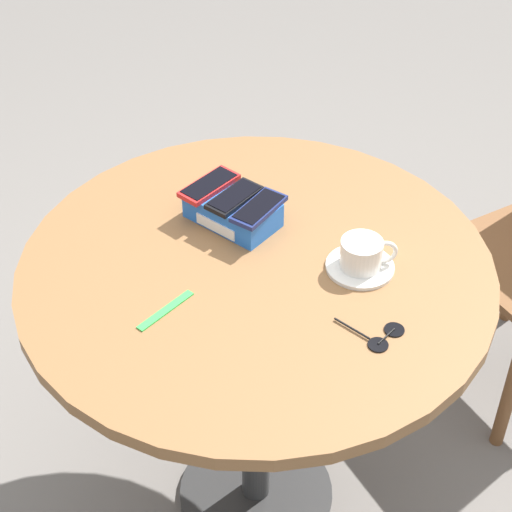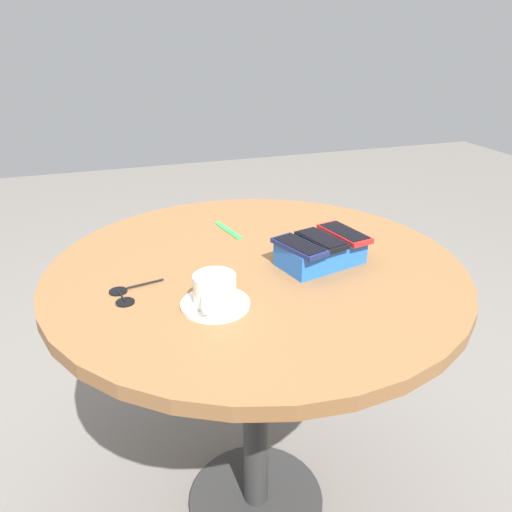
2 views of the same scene
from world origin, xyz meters
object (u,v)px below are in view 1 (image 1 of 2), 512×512
object	(u,v)px
round_table	(256,309)
lanyard_strap	(166,310)
saucer	(360,267)
phone_black	(234,197)
phone_navy	(259,208)
phone_red	(209,185)
coffee_cup	(363,253)
phone_box	(233,211)
sunglasses	(382,336)

from	to	relation	value
round_table	lanyard_strap	xyz separation A→B (m)	(0.01, -0.22, 0.12)
saucer	lanyard_strap	world-z (taller)	saucer
round_table	phone_black	distance (m)	0.24
phone_navy	saucer	world-z (taller)	phone_navy
phone_red	phone_navy	world-z (taller)	same
coffee_cup	round_table	bearing A→B (deg)	-130.94
phone_box	lanyard_strap	bearing A→B (deg)	-60.74
saucer	phone_black	bearing A→B (deg)	-158.76
phone_box	coffee_cup	size ratio (longest dim) A/B	1.97
coffee_cup	phone_navy	bearing A→B (deg)	-156.94
phone_red	saucer	world-z (taller)	phone_red
phone_navy	saucer	distance (m)	0.24
coffee_cup	phone_black	bearing A→B (deg)	-158.45
phone_navy	coffee_cup	size ratio (longest dim) A/B	1.35
saucer	lanyard_strap	distance (m)	0.39
phone_box	phone_red	world-z (taller)	phone_red
phone_red	saucer	bearing A→B (deg)	19.95
phone_red	lanyard_strap	xyz separation A→B (m)	(0.21, -0.25, -0.06)
saucer	sunglasses	distance (m)	0.19
phone_box	coffee_cup	world-z (taller)	coffee_cup
phone_black	phone_box	bearing A→B (deg)	-116.36
phone_box	phone_navy	world-z (taller)	phone_navy
phone_navy	saucer	size ratio (longest dim) A/B	1.05
lanyard_strap	sunglasses	bearing A→B (deg)	43.02
coffee_cup	lanyard_strap	distance (m)	0.40
phone_red	lanyard_strap	size ratio (longest dim) A/B	1.09
phone_navy	coffee_cup	world-z (taller)	same
phone_black	lanyard_strap	size ratio (longest dim) A/B	1.02
phone_black	coffee_cup	world-z (taller)	same
round_table	coffee_cup	world-z (taller)	coffee_cup
phone_box	phone_black	distance (m)	0.03
phone_box	phone_red	size ratio (longest dim) A/B	1.42
phone_red	lanyard_strap	world-z (taller)	phone_red
round_table	phone_navy	xyz separation A→B (m)	(-0.08, 0.07, 0.18)
saucer	sunglasses	bearing A→B (deg)	-30.57
round_table	sunglasses	world-z (taller)	sunglasses
phone_black	lanyard_strap	distance (m)	0.31
round_table	lanyard_strap	size ratio (longest dim) A/B	7.08
coffee_cup	sunglasses	distance (m)	0.19
phone_box	lanyard_strap	size ratio (longest dim) A/B	1.55
coffee_cup	saucer	bearing A→B (deg)	-121.97
lanyard_strap	sunglasses	world-z (taller)	sunglasses
round_table	phone_box	xyz separation A→B (m)	(-0.14, 0.04, 0.15)
saucer	coffee_cup	bearing A→B (deg)	58.03
saucer	coffee_cup	world-z (taller)	coffee_cup
round_table	lanyard_strap	bearing A→B (deg)	-88.36
phone_red	saucer	xyz separation A→B (m)	(0.34, 0.12, -0.06)
saucer	phone_navy	bearing A→B (deg)	-157.33
lanyard_strap	round_table	bearing A→B (deg)	91.64
phone_red	coffee_cup	xyz separation A→B (m)	(0.34, 0.13, -0.02)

